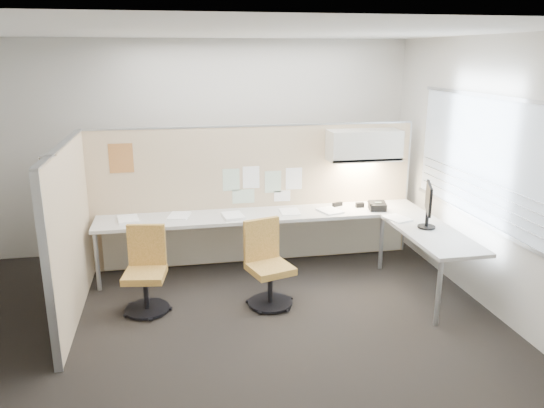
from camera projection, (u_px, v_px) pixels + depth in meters
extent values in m
cube|color=black|center=(227.00, 322.00, 5.36)|extent=(5.50, 4.50, 0.01)
cube|color=white|center=(219.00, 30.00, 4.58)|extent=(5.50, 4.50, 0.01)
cube|color=beige|center=(206.00, 147.00, 7.10)|extent=(5.50, 0.02, 2.80)
cube|color=beige|center=(265.00, 288.00, 2.85)|extent=(5.50, 0.02, 2.80)
cube|color=beige|center=(489.00, 175.00, 5.47)|extent=(0.02, 4.50, 2.80)
cube|color=#909DA8|center=(488.00, 161.00, 5.42)|extent=(0.01, 2.80, 1.30)
cube|color=#CDB48E|center=(255.00, 195.00, 6.73)|extent=(4.10, 0.06, 1.75)
cube|color=#CDB48E|center=(70.00, 233.00, 5.32)|extent=(0.06, 2.20, 1.75)
cube|color=beige|center=(263.00, 215.00, 6.47)|extent=(4.00, 0.60, 0.04)
cube|color=beige|center=(432.00, 234.00, 5.80)|extent=(0.60, 1.47, 0.04)
cube|color=beige|center=(260.00, 236.00, 6.82)|extent=(3.90, 0.02, 0.64)
cylinder|color=#A5A8AA|center=(97.00, 262.00, 5.98)|extent=(0.05, 0.05, 0.69)
cylinder|color=#A5A8AA|center=(439.00, 293.00, 5.21)|extent=(0.05, 0.05, 0.69)
cylinder|color=#A5A8AA|center=(381.00, 242.00, 6.59)|extent=(0.05, 0.05, 0.69)
cube|color=beige|center=(364.00, 145.00, 6.60)|extent=(0.90, 0.36, 0.38)
cube|color=#FFEABF|center=(363.00, 162.00, 6.65)|extent=(0.60, 0.06, 0.02)
cube|color=#8CBF8C|center=(231.00, 180.00, 6.58)|extent=(0.21, 0.00, 0.28)
cube|color=white|center=(251.00, 177.00, 6.62)|extent=(0.21, 0.00, 0.28)
cube|color=#8CBF8C|center=(273.00, 182.00, 6.69)|extent=(0.21, 0.00, 0.28)
cube|color=white|center=(294.00, 179.00, 6.73)|extent=(0.21, 0.00, 0.28)
cube|color=#8CBF8C|center=(243.00, 196.00, 6.66)|extent=(0.28, 0.00, 0.18)
cube|color=white|center=(282.00, 196.00, 6.76)|extent=(0.21, 0.00, 0.14)
cube|color=orange|center=(121.00, 158.00, 6.25)|extent=(0.28, 0.00, 0.35)
cylinder|color=black|center=(147.00, 309.00, 5.57)|extent=(0.47, 0.47, 0.03)
cylinder|color=black|center=(146.00, 293.00, 5.52)|extent=(0.05, 0.05, 0.36)
cube|color=#E2A754|center=(145.00, 275.00, 5.46)|extent=(0.47, 0.47, 0.07)
cube|color=#E2A754|center=(147.00, 245.00, 5.58)|extent=(0.40, 0.11, 0.45)
cylinder|color=black|center=(270.00, 303.00, 5.70)|extent=(0.48, 0.48, 0.03)
cylinder|color=black|center=(270.00, 287.00, 5.65)|extent=(0.06, 0.06, 0.37)
cube|color=#E2A754|center=(270.00, 269.00, 5.59)|extent=(0.53, 0.53, 0.07)
cube|color=#E2A754|center=(261.00, 239.00, 5.69)|extent=(0.40, 0.17, 0.46)
cylinder|color=black|center=(426.00, 227.00, 5.93)|extent=(0.20, 0.20, 0.02)
cylinder|color=black|center=(427.00, 220.00, 5.90)|extent=(0.04, 0.04, 0.18)
cube|color=black|center=(429.00, 198.00, 5.83)|extent=(0.21, 0.45, 0.32)
cube|color=black|center=(429.00, 198.00, 5.83)|extent=(0.17, 0.40, 0.28)
cube|color=black|center=(377.00, 206.00, 6.59)|extent=(0.23, 0.22, 0.12)
cylinder|color=black|center=(370.00, 203.00, 6.58)|extent=(0.06, 0.17, 0.04)
cube|color=black|center=(337.00, 204.00, 6.76)|extent=(0.15, 0.09, 0.05)
cube|color=black|center=(360.00, 205.00, 6.72)|extent=(0.10, 0.06, 0.06)
cube|color=silver|center=(47.00, 156.00, 4.51)|extent=(0.14, 0.02, 0.02)
cylinder|color=silver|center=(40.00, 166.00, 4.52)|extent=(0.02, 0.02, 0.14)
cube|color=#AD7F4C|center=(42.00, 181.00, 4.55)|extent=(0.02, 0.44, 0.12)
cube|color=#AD7F4C|center=(39.00, 185.00, 4.59)|extent=(0.02, 0.44, 0.12)
cube|color=#B3B5BF|center=(48.00, 252.00, 4.68)|extent=(0.01, 0.07, 1.10)
cube|color=white|center=(128.00, 219.00, 6.18)|extent=(0.27, 0.33, 0.03)
cube|color=white|center=(179.00, 216.00, 6.34)|extent=(0.30, 0.35, 0.02)
cube|color=white|center=(233.00, 216.00, 6.30)|extent=(0.26, 0.32, 0.04)
cube|color=white|center=(290.00, 212.00, 6.52)|extent=(0.25, 0.31, 0.01)
cube|color=white|center=(330.00, 211.00, 6.53)|extent=(0.31, 0.36, 0.02)
cube|color=white|center=(397.00, 218.00, 6.24)|extent=(0.32, 0.36, 0.02)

